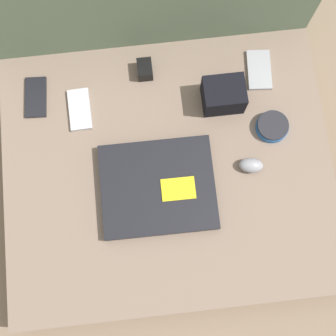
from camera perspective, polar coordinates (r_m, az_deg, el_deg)
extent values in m
plane|color=#7A6651|center=(1.38, 0.00, -1.11)|extent=(8.00, 8.00, 0.00)
cube|color=#7A6656|center=(1.33, 0.00, -0.67)|extent=(0.90, 0.76, 0.10)
cube|color=black|center=(1.26, -1.23, -2.37)|extent=(0.31, 0.26, 0.03)
cube|color=yellow|center=(1.24, 1.26, -2.56)|extent=(0.09, 0.06, 0.00)
ellipsoid|color=gray|center=(1.29, 10.09, 0.32)|extent=(0.07, 0.05, 0.04)
cylinder|color=#1E569E|center=(1.34, 12.57, 4.91)|extent=(0.09, 0.09, 0.02)
cylinder|color=#232328|center=(1.32, 12.70, 5.09)|extent=(0.09, 0.09, 0.01)
cube|color=#B7B7BC|center=(1.35, -10.70, 7.02)|extent=(0.06, 0.12, 0.01)
cube|color=black|center=(1.39, -15.82, 8.29)|extent=(0.07, 0.12, 0.01)
cube|color=#99999E|center=(1.40, 11.04, 11.65)|extent=(0.08, 0.12, 0.01)
cube|color=black|center=(1.31, 6.77, 8.81)|extent=(0.11, 0.09, 0.09)
cube|color=black|center=(1.36, -2.84, 11.91)|extent=(0.04, 0.06, 0.04)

